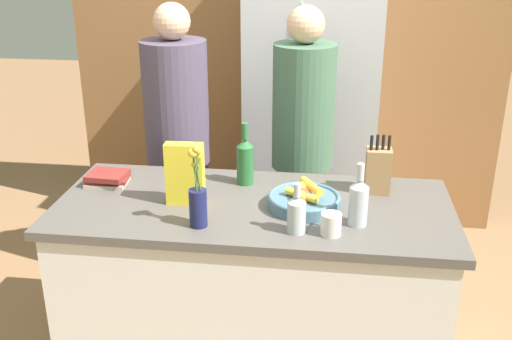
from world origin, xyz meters
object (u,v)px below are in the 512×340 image
at_px(fruit_bowl, 304,200).
at_px(coffee_mug, 331,224).
at_px(flower_vase, 198,198).
at_px(bottle_vinegar, 359,201).
at_px(refrigerator, 311,101).
at_px(bottle_wine, 297,213).
at_px(person_at_sink, 178,138).
at_px(book_stack, 108,178).
at_px(person_in_blue, 302,142).
at_px(cereal_box, 185,174).
at_px(bottle_oil, 245,160).
at_px(knife_block, 378,170).

height_order(fruit_bowl, coffee_mug, fruit_bowl).
xyz_separation_m(flower_vase, bottle_vinegar, (0.63, 0.09, -0.02)).
relative_size(refrigerator, coffee_mug, 17.19).
distance_m(bottle_wine, person_at_sink, 1.17).
relative_size(book_stack, bottle_vinegar, 0.77).
height_order(book_stack, person_in_blue, person_in_blue).
bearing_deg(flower_vase, cereal_box, 116.39).
bearing_deg(fruit_bowl, bottle_wine, -94.68).
relative_size(cereal_box, person_at_sink, 0.17).
relative_size(bottle_oil, person_in_blue, 0.18).
height_order(cereal_box, person_in_blue, person_in_blue).
xyz_separation_m(knife_block, bottle_vinegar, (-0.10, -0.34, -0.00)).
bearing_deg(bottle_wine, fruit_bowl, 85.32).
height_order(knife_block, flower_vase, flower_vase).
distance_m(fruit_bowl, flower_vase, 0.47).
distance_m(knife_block, flower_vase, 0.85).
height_order(knife_block, book_stack, knife_block).
xyz_separation_m(cereal_box, person_in_blue, (0.46, 0.74, -0.09)).
relative_size(flower_vase, coffee_mug, 3.03).
distance_m(flower_vase, person_in_blue, 1.02).
bearing_deg(book_stack, bottle_oil, 8.27).
distance_m(bottle_oil, person_in_blue, 0.55).
bearing_deg(person_in_blue, bottle_oil, -115.85).
bearing_deg(bottle_vinegar, book_stack, 166.75).
distance_m(bottle_oil, bottle_vinegar, 0.63).
xyz_separation_m(flower_vase, bottle_wine, (0.39, -0.00, -0.04)).
xyz_separation_m(knife_block, bottle_oil, (-0.61, 0.02, 0.01)).
bearing_deg(coffee_mug, refrigerator, 95.22).
bearing_deg(person_at_sink, bottle_vinegar, -26.58).
bearing_deg(bottle_vinegar, person_in_blue, 107.60).
height_order(knife_block, bottle_vinegar, knife_block).
xyz_separation_m(flower_vase, cereal_box, (-0.10, 0.20, 0.02)).
distance_m(book_stack, person_at_sink, 0.59).
bearing_deg(flower_vase, person_at_sink, 109.12).
height_order(cereal_box, person_at_sink, person_at_sink).
relative_size(bottle_vinegar, person_at_sink, 0.16).
bearing_deg(bottle_oil, cereal_box, -131.33).
bearing_deg(person_at_sink, coffee_mug, -33.13).
xyz_separation_m(flower_vase, book_stack, (-0.51, 0.36, -0.09)).
height_order(book_stack, person_at_sink, person_at_sink).
xyz_separation_m(cereal_box, bottle_wine, (0.49, -0.21, -0.06)).
height_order(bottle_oil, person_at_sink, person_at_sink).
bearing_deg(flower_vase, refrigerator, 76.55).
bearing_deg(flower_vase, coffee_mug, -0.50).
xyz_separation_m(knife_block, person_in_blue, (-0.37, 0.51, -0.06)).
bearing_deg(knife_block, bottle_oil, 177.99).
height_order(cereal_box, coffee_mug, cereal_box).
distance_m(fruit_bowl, bottle_wine, 0.23).
xyz_separation_m(knife_block, flower_vase, (-0.73, -0.43, 0.01)).
bearing_deg(bottle_wine, refrigerator, 90.43).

